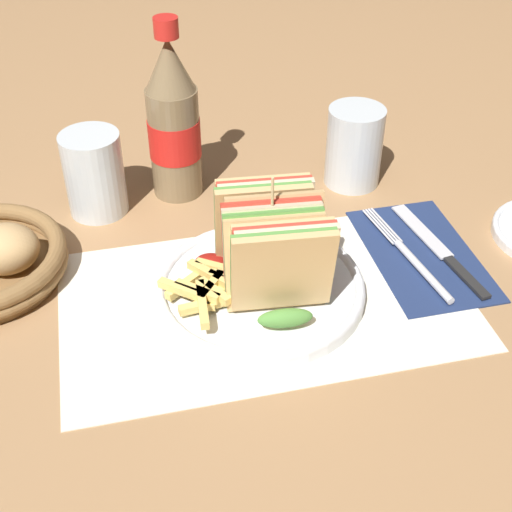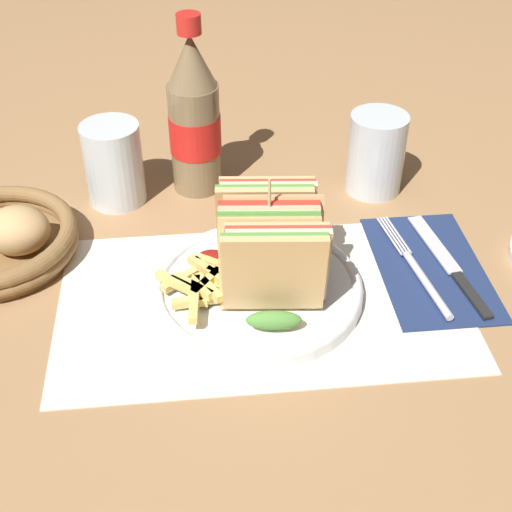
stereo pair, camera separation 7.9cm
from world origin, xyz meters
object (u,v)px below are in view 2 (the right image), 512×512
at_px(glass_far, 114,169).
at_px(knife, 449,264).
at_px(coke_bottle_near, 194,119).
at_px(glass_near, 375,158).
at_px(club_sandwich, 269,248).
at_px(plate_main, 258,288).
at_px(fork, 420,274).

bearing_deg(glass_far, knife, -25.71).
bearing_deg(coke_bottle_near, glass_far, -168.33).
bearing_deg(glass_near, glass_far, 178.56).
bearing_deg(club_sandwich, glass_far, 128.97).
bearing_deg(glass_far, coke_bottle_near, 11.67).
relative_size(plate_main, coke_bottle_near, 0.98).
xyz_separation_m(knife, coke_bottle_near, (-0.29, 0.21, 0.10)).
height_order(plate_main, coke_bottle_near, coke_bottle_near).
xyz_separation_m(plate_main, club_sandwich, (0.01, -0.00, 0.06)).
bearing_deg(coke_bottle_near, glass_near, -7.43).
relative_size(club_sandwich, glass_far, 1.55).
xyz_separation_m(fork, coke_bottle_near, (-0.25, 0.23, 0.09)).
bearing_deg(coke_bottle_near, plate_main, -76.25).
bearing_deg(glass_near, knife, -74.74).
relative_size(knife, glass_near, 1.78).
xyz_separation_m(club_sandwich, coke_bottle_near, (-0.07, 0.24, 0.03)).
height_order(glass_near, glass_far, same).
relative_size(coke_bottle_near, glass_near, 2.18).
distance_m(fork, knife, 0.04).
bearing_deg(plate_main, coke_bottle_near, 103.75).
bearing_deg(glass_near, plate_main, -131.08).
distance_m(club_sandwich, knife, 0.23).
distance_m(club_sandwich, glass_far, 0.28).
height_order(coke_bottle_near, glass_near, coke_bottle_near).
height_order(plate_main, fork, plate_main).
bearing_deg(club_sandwich, plate_main, 160.00).
bearing_deg(plate_main, fork, 2.56).
height_order(knife, glass_far, glass_far).
height_order(club_sandwich, glass_near, club_sandwich).
relative_size(club_sandwich, fork, 0.88).
relative_size(fork, glass_near, 1.76).
xyz_separation_m(plate_main, knife, (0.23, 0.02, -0.00)).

